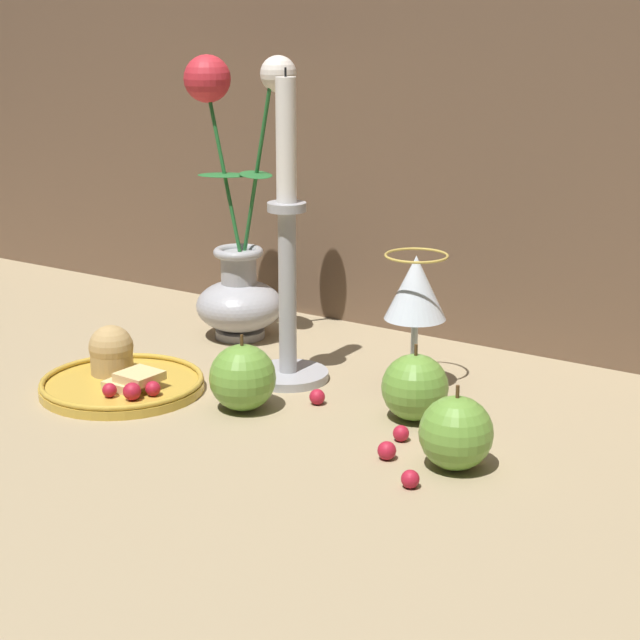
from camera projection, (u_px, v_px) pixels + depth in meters
name	position (u px, v px, depth m)	size (l,w,h in m)	color
ground_plane	(282.00, 400.00, 1.19)	(2.40, 2.40, 0.00)	#9E8966
vase	(237.00, 250.00, 1.39)	(0.16, 0.11, 0.36)	#A3A3A8
plate_with_pastries	(120.00, 376.00, 1.22)	(0.19, 0.19, 0.07)	gold
wine_glass	(416.00, 293.00, 1.20)	(0.07, 0.07, 0.16)	silver
candlestick	(287.00, 276.00, 1.22)	(0.09, 0.09, 0.36)	#A3A3A8
apple_beside_vase	(415.00, 387.00, 1.12)	(0.07, 0.07, 0.08)	#669938
apple_near_glass	(456.00, 433.00, 1.01)	(0.07, 0.07, 0.08)	#669938
apple_at_table_edge	(243.00, 378.00, 1.15)	(0.07, 0.07, 0.08)	#669938
berry_near_plate	(317.00, 397.00, 1.17)	(0.02, 0.02, 0.02)	#AD192D
berry_front_center	(231.00, 359.00, 1.31)	(0.01, 0.01, 0.01)	#AD192D
berry_by_glass_stem	(410.00, 479.00, 0.97)	(0.02, 0.02, 0.02)	#AD192D
berry_under_candlestick	(401.00, 433.00, 1.08)	(0.02, 0.02, 0.02)	#AD192D
berry_far_right	(387.00, 451.00, 1.03)	(0.02, 0.02, 0.02)	#AD192D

